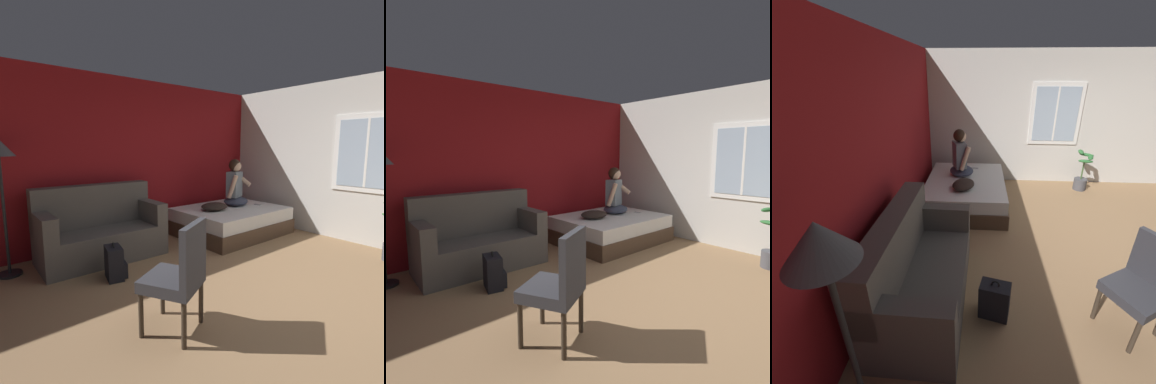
# 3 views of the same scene
# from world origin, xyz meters

# --- Properties ---
(ground_plane) EXTENTS (40.00, 40.00, 0.00)m
(ground_plane) POSITION_xyz_m (0.00, 0.00, 0.00)
(ground_plane) COLOR #93704C
(wall_back_accent) EXTENTS (10.10, 0.16, 2.70)m
(wall_back_accent) POSITION_xyz_m (0.00, 3.13, 1.35)
(wall_back_accent) COLOR maroon
(wall_back_accent) RESTS_ON ground
(bed) EXTENTS (1.89, 1.47, 0.48)m
(bed) POSITION_xyz_m (1.36, 2.19, 0.24)
(bed) COLOR #4C3828
(bed) RESTS_ON ground
(couch) EXTENTS (1.72, 0.85, 1.04)m
(couch) POSITION_xyz_m (-0.98, 2.55, 0.39)
(couch) COLOR #514C47
(couch) RESTS_ON ground
(side_chair) EXTENTS (0.62, 0.62, 0.98)m
(side_chair) POSITION_xyz_m (-1.17, 0.41, 0.53)
(side_chair) COLOR #382D23
(side_chair) RESTS_ON ground
(person_seated) EXTENTS (0.64, 0.59, 0.88)m
(person_seated) POSITION_xyz_m (1.59, 2.31, 0.84)
(person_seated) COLOR #383D51
(person_seated) RESTS_ON bed
(backpack) EXTENTS (0.29, 0.33, 0.46)m
(backpack) POSITION_xyz_m (-1.14, 1.75, 0.19)
(backpack) COLOR black
(backpack) RESTS_ON ground
(throw_pillow) EXTENTS (0.56, 0.47, 0.14)m
(throw_pillow) POSITION_xyz_m (0.96, 2.21, 0.55)
(throw_pillow) COLOR #2D231E
(throw_pillow) RESTS_ON bed
(cell_phone) EXTENTS (0.08, 0.15, 0.01)m
(cell_phone) POSITION_xyz_m (1.95, 2.04, 0.48)
(cell_phone) COLOR #B7B7BC
(cell_phone) RESTS_ON bed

